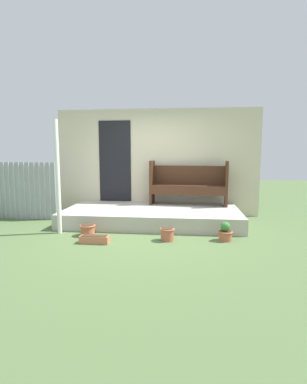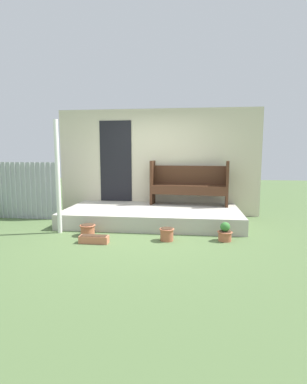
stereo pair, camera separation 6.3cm
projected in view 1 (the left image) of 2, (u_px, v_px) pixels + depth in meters
The scene contains 10 objects.
ground_plane at pixel (140, 233), 5.74m from camera, with size 24.00×24.00×0.00m, color #516B3D.
porch_slab at pixel (152, 216), 6.62m from camera, with size 3.79×1.85×0.32m.
house_wall at pixel (155, 162), 7.41m from camera, with size 4.99×0.08×2.60m.
fence_corrugated at pixel (0, 190), 7.01m from camera, with size 2.83×0.05×1.32m.
support_post at pixel (58, 177), 5.65m from camera, with size 0.08×0.08×2.15m.
bench at pixel (188, 182), 7.05m from camera, with size 1.83×0.54×1.04m.
flower_pot_left at pixel (88, 230), 5.59m from camera, with size 0.30×0.30×0.21m.
flower_pot_middle at pixel (167, 234), 5.27m from camera, with size 0.27×0.27×0.23m.
flower_pot_right at pixel (225, 233), 5.26m from camera, with size 0.26×0.26×0.34m.
planter_box_rect at pixel (94, 239), 5.12m from camera, with size 0.50×0.17×0.14m.
Camera 1 is at (0.88, -5.53, 1.54)m, focal length 28.00 mm.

